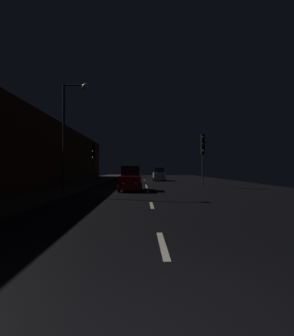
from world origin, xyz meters
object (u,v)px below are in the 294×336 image
traffic_light_far_right (203,149)px  streetlamp_overhead (71,122)px  car_distant_taillights (159,175)px  car_approaching_headlights (131,179)px  traffic_light_far_left (93,155)px

traffic_light_far_right → streetlamp_overhead: bearing=-66.0°
traffic_light_far_right → car_distant_taillights: (-3.29, 13.77, -2.86)m
car_distant_taillights → car_approaching_headlights: bearing=168.2°
streetlamp_overhead → car_distant_taillights: bearing=71.1°
car_approaching_headlights → traffic_light_far_left: bearing=-138.3°
traffic_light_far_left → car_distant_taillights: traffic_light_far_left is taller
traffic_light_far_left → car_approaching_headlights: bearing=39.2°
traffic_light_far_left → traffic_light_far_right: bearing=80.2°
traffic_light_far_left → car_distant_taillights: (7.51, 12.37, -2.34)m
car_approaching_headlights → streetlamp_overhead: bearing=-40.6°
car_approaching_headlights → car_distant_taillights: (3.53, 16.85, -0.05)m
traffic_light_far_left → car_distant_taillights: bearing=146.3°
traffic_light_far_left → streetlamp_overhead: bearing=-0.8°
traffic_light_far_left → car_distant_taillights: size_ratio=1.15×
traffic_light_far_left → streetlamp_overhead: 9.00m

